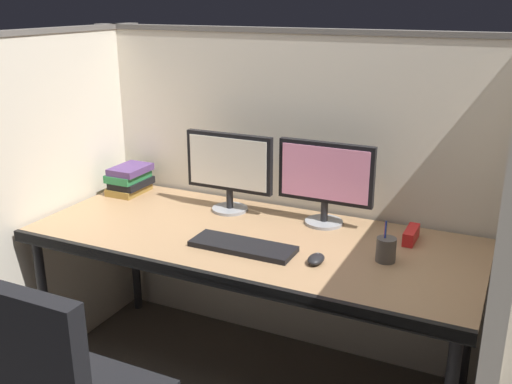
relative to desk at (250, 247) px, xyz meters
The scene contains 11 objects.
cubicle_partition_rear 0.47m from the desk, 90.00° to the left, with size 2.21×0.06×1.57m.
cubicle_partition_left 1.00m from the desk, behind, with size 0.06×1.41×1.57m.
cubicle_partition_right 1.00m from the desk, ahead, with size 0.06×1.41×1.57m.
desk is the anchor object (origin of this frame).
monitor_left 0.43m from the desk, 132.58° to the left, with size 0.43×0.17×0.37m.
monitor_right 0.45m from the desk, 49.19° to the left, with size 0.43×0.17×0.37m.
keyboard_main 0.14m from the desk, 76.36° to the right, with size 0.43×0.15×0.02m, color black.
computer_mouse 0.37m from the desk, 20.23° to the right, with size 0.06×0.10×0.04m.
pen_cup 0.58m from the desk, ahead, with size 0.08×0.08×0.16m.
red_stapler 0.68m from the desk, 21.10° to the left, with size 0.04×0.15×0.06m, color red.
book_stack 0.86m from the desk, 162.35° to the left, with size 0.17×0.22×0.14m.
Camera 1 is at (0.99, -1.75, 1.70)m, focal length 40.66 mm.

